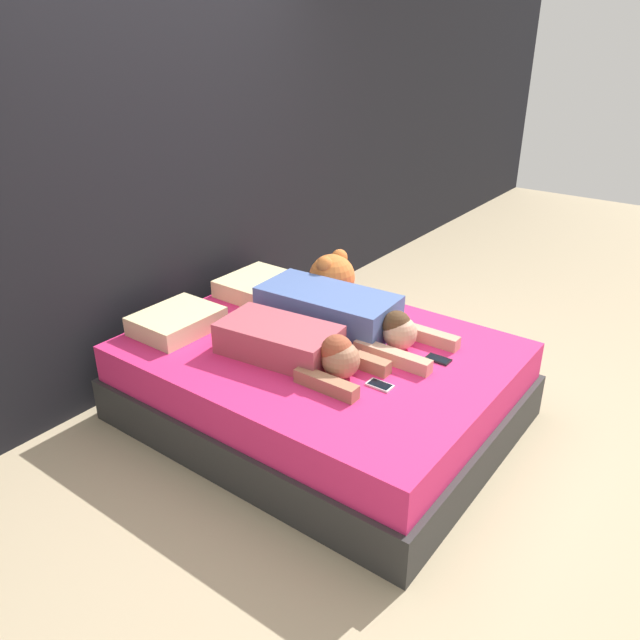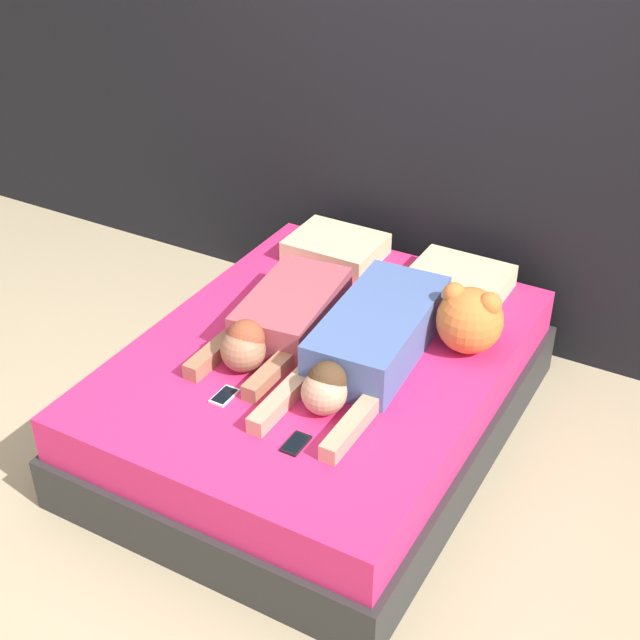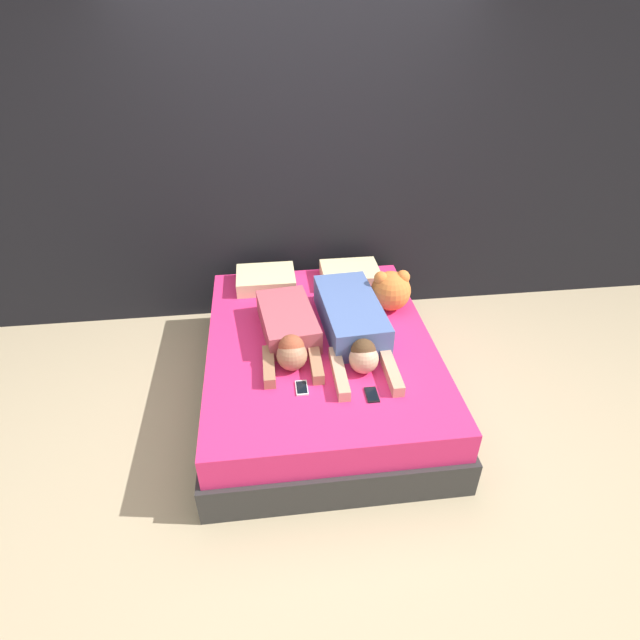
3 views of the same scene
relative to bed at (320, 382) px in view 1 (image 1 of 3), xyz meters
The scene contains 10 objects.
ground_plane 0.23m from the bed, ahead, with size 12.00×12.00×0.00m, color tan.
wall_back 1.58m from the bed, 90.00° to the left, with size 12.00×0.06×2.60m.
bed is the anchor object (origin of this frame).
pillow_head_left 0.88m from the bed, 113.85° to the left, with size 0.45×0.36×0.11m.
pillow_head_right 0.88m from the bed, 66.15° to the left, with size 0.45×0.36×0.11m.
person_left 0.38m from the bed, behind, with size 0.41×0.91×0.22m.
person_right 0.40m from the bed, ahead, with size 0.42×1.15×0.21m.
cell_phone_left 0.57m from the bed, 109.14° to the right, with size 0.07×0.13×0.01m.
cell_phone_right 0.68m from the bed, 68.74° to the right, with size 0.07×0.13×0.01m.
plush_toy 0.75m from the bed, 29.94° to the left, with size 0.29×0.29×0.30m.
Camera 1 is at (-2.40, -1.79, 2.05)m, focal length 35.00 mm.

